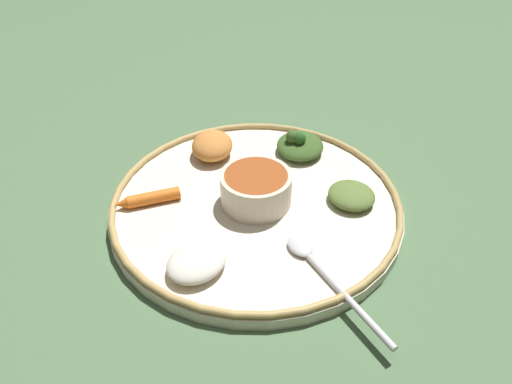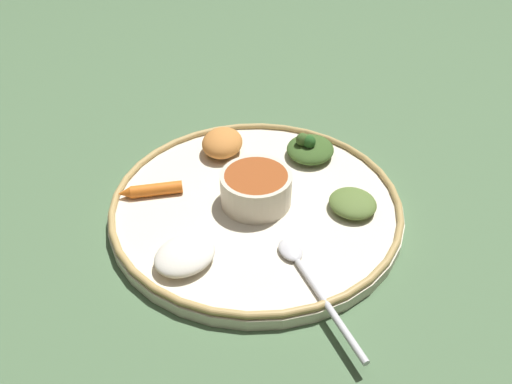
# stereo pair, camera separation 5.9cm
# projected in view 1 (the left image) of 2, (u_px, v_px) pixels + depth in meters

# --- Properties ---
(ground_plane) EXTENTS (2.40, 2.40, 0.00)m
(ground_plane) POSITION_uv_depth(u_px,v_px,m) (256.00, 211.00, 0.61)
(ground_plane) COLOR #4C6B47
(platter) EXTENTS (0.35, 0.35, 0.01)m
(platter) POSITION_uv_depth(u_px,v_px,m) (256.00, 206.00, 0.60)
(platter) COLOR beige
(platter) RESTS_ON ground_plane
(platter_rim) EXTENTS (0.35, 0.35, 0.01)m
(platter_rim) POSITION_uv_depth(u_px,v_px,m) (256.00, 200.00, 0.60)
(platter_rim) COLOR tan
(platter_rim) RESTS_ON platter
(center_bowl) EXTENTS (0.08, 0.08, 0.04)m
(center_bowl) POSITION_uv_depth(u_px,v_px,m) (256.00, 188.00, 0.58)
(center_bowl) COLOR beige
(center_bowl) RESTS_ON platter
(spoon) EXTENTS (0.16, 0.03, 0.01)m
(spoon) POSITION_uv_depth(u_px,v_px,m) (321.00, 269.00, 0.51)
(spoon) COLOR silver
(spoon) RESTS_ON platter
(greens_pile) EXTENTS (0.09, 0.09, 0.04)m
(greens_pile) POSITION_uv_depth(u_px,v_px,m) (300.00, 145.00, 0.67)
(greens_pile) COLOR #385623
(greens_pile) RESTS_ON platter
(carrot_near_spoon) EXTENTS (0.03, 0.08, 0.02)m
(carrot_near_spoon) POSITION_uv_depth(u_px,v_px,m) (149.00, 199.00, 0.59)
(carrot_near_spoon) COLOR orange
(carrot_near_spoon) RESTS_ON platter
(mound_collards) EXTENTS (0.06, 0.06, 0.02)m
(mound_collards) POSITION_uv_depth(u_px,v_px,m) (351.00, 195.00, 0.59)
(mound_collards) COLOR #567033
(mound_collards) RESTS_ON platter
(mound_squash) EXTENTS (0.08, 0.08, 0.03)m
(mound_squash) POSITION_uv_depth(u_px,v_px,m) (212.00, 146.00, 0.67)
(mound_squash) COLOR #C67A38
(mound_squash) RESTS_ON platter
(mound_rice_white) EXTENTS (0.08, 0.08, 0.02)m
(mound_rice_white) POSITION_uv_depth(u_px,v_px,m) (197.00, 261.00, 0.51)
(mound_rice_white) COLOR silver
(mound_rice_white) RESTS_ON platter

